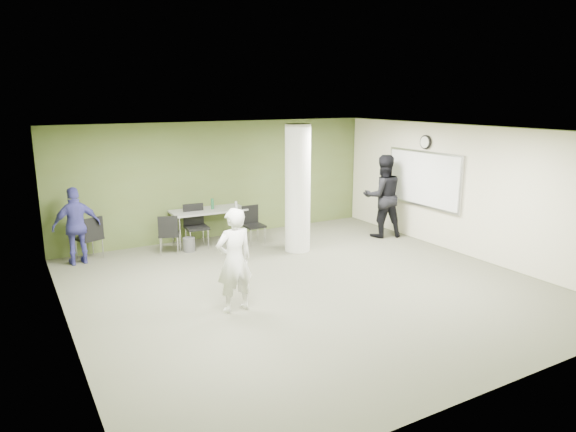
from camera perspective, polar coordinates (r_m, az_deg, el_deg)
floor at (r=9.46m, az=2.03°, el=-7.74°), size 8.00×8.00×0.00m
ceiling at (r=8.86m, az=2.17°, el=9.45°), size 8.00×8.00×0.00m
wall_back at (r=12.57m, az=-7.54°, el=4.02°), size 8.00×2.80×0.02m
wall_left at (r=7.79m, az=-23.83°, el=-2.64°), size 0.02×8.00×2.80m
wall_right_cream at (r=11.63m, az=19.14°, el=2.66°), size 0.02×8.00×2.80m
column at (r=11.24m, az=1.08°, el=3.05°), size 0.56×0.56×2.80m
whiteboard at (r=12.37m, az=14.78°, el=4.01°), size 0.05×2.30×1.30m
wall_clock at (r=12.27m, az=15.02°, el=7.93°), size 0.06×0.32×0.32m
folding_table at (r=12.03m, az=-8.83°, el=0.49°), size 1.74×0.80×1.07m
wastebasket at (r=11.64m, az=-10.94°, el=-3.13°), size 0.27×0.27×0.31m
chair_back_left at (r=11.53m, az=-21.08°, el=-1.95°), size 0.61×0.61×0.93m
chair_back_right at (r=11.42m, az=-13.12°, el=-1.70°), size 0.56×0.56×0.88m
chair_table_left at (r=11.84m, az=-10.27°, el=-0.70°), size 0.52×0.52×0.99m
chair_table_right at (r=12.02m, az=-3.97°, el=-0.63°), size 0.45×0.45×0.89m
woman_white at (r=8.16m, az=-5.99°, el=-4.93°), size 0.64×0.44×1.70m
man_black at (r=12.68m, az=10.48°, el=2.18°), size 1.16×1.02×2.01m
man_blue at (r=11.28m, az=-22.44°, el=-1.03°), size 0.96×0.46×1.60m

